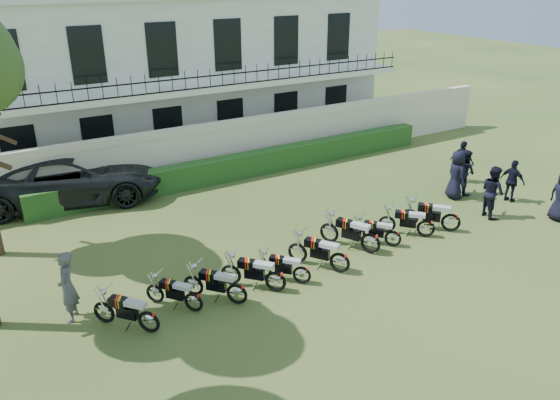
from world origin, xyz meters
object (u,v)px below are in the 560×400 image
at_px(motorcycle_7, 393,235).
at_px(officer_1, 493,192).
at_px(motorcycle_3, 276,277).
at_px(officer_3, 456,175).
at_px(motorcycle_5, 340,258).
at_px(officer_2, 512,181).
at_px(suv, 70,178).
at_px(officer_5, 462,162).
at_px(motorcycle_8, 426,224).
at_px(motorcycle_9, 451,218).
at_px(inspector, 67,287).
at_px(motorcycle_1, 193,298).
at_px(motorcycle_6, 371,238).
at_px(motorcycle_4, 302,271).
at_px(officer_4, 465,172).
at_px(motorcycle_2, 237,289).
at_px(motorcycle_0, 148,317).

relative_size(motorcycle_7, officer_1, 0.72).
distance_m(motorcycle_3, officer_3, 9.58).
xyz_separation_m(motorcycle_5, officer_1, (6.99, 0.45, 0.44)).
bearing_deg(officer_2, motorcycle_7, 84.64).
xyz_separation_m(suv, officer_5, (14.21, -6.20, -0.05)).
bearing_deg(motorcycle_8, motorcycle_9, -51.22).
relative_size(motorcycle_8, inspector, 0.75).
distance_m(motorcycle_1, motorcycle_6, 5.92).
height_order(motorcycle_8, officer_2, officer_2).
bearing_deg(motorcycle_1, motorcycle_4, -43.95).
bearing_deg(motorcycle_9, motorcycle_6, 133.68).
height_order(motorcycle_7, officer_1, officer_1).
height_order(motorcycle_4, officer_4, officer_4).
relative_size(motorcycle_8, officer_1, 0.75).
distance_m(motorcycle_2, motorcycle_9, 8.10).
bearing_deg(motorcycle_1, motorcycle_0, 153.67).
bearing_deg(officer_3, motorcycle_1, 114.14).
relative_size(motorcycle_5, officer_1, 0.91).
relative_size(motorcycle_2, motorcycle_3, 1.01).
height_order(motorcycle_1, motorcycle_3, motorcycle_3).
bearing_deg(motorcycle_6, officer_4, -10.29).
distance_m(motorcycle_3, suv, 10.09).
height_order(officer_2, officer_4, officer_4).
bearing_deg(officer_5, officer_2, 167.72).
height_order(motorcycle_5, motorcycle_7, motorcycle_5).
height_order(motorcycle_1, officer_1, officer_1).
bearing_deg(officer_4, motorcycle_2, 110.33).
relative_size(motorcycle_0, officer_2, 0.89).
bearing_deg(motorcycle_2, officer_3, -28.22).
relative_size(motorcycle_9, suv, 0.23).
bearing_deg(officer_5, motorcycle_9, 115.21).
bearing_deg(officer_4, suv, 70.21).
relative_size(motorcycle_4, suv, 0.19).
distance_m(motorcycle_5, inspector, 7.36).
bearing_deg(motorcycle_3, motorcycle_6, -36.39).
height_order(motorcycle_1, motorcycle_2, motorcycle_2).
bearing_deg(motorcycle_4, motorcycle_9, -40.40).
distance_m(motorcycle_7, motorcycle_9, 2.39).
height_order(motorcycle_7, motorcycle_9, motorcycle_9).
distance_m(motorcycle_8, motorcycle_9, 1.02).
bearing_deg(inspector, motorcycle_6, 106.17).
bearing_deg(motorcycle_3, suv, 67.27).
relative_size(motorcycle_4, inspector, 0.69).
bearing_deg(inspector, motorcycle_0, 67.44).
height_order(motorcycle_5, officer_2, officer_2).
relative_size(motorcycle_3, motorcycle_6, 0.78).
xyz_separation_m(motorcycle_6, officer_1, (5.47, -0.01, 0.42)).
height_order(motorcycle_8, motorcycle_9, motorcycle_9).
xyz_separation_m(motorcycle_2, motorcycle_9, (8.09, 0.18, 0.04)).
bearing_deg(officer_5, suv, 52.96).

